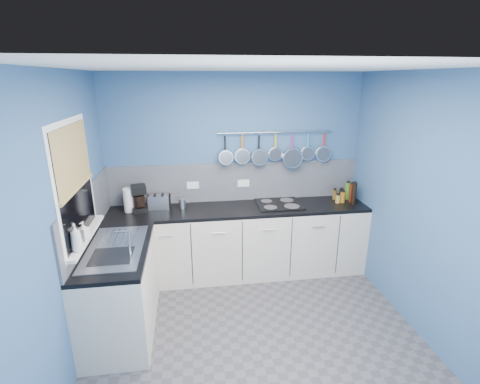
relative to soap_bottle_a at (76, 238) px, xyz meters
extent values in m
cube|color=#47474C|center=(1.53, 0.02, -1.18)|extent=(3.20, 3.00, 0.02)
cube|color=white|center=(1.53, 0.02, 1.34)|extent=(3.20, 3.00, 0.02)
cube|color=#335885|center=(1.53, 1.53, 0.08)|extent=(3.20, 0.02, 2.50)
cube|color=#335885|center=(1.53, -1.49, 0.08)|extent=(3.20, 0.02, 2.50)
cube|color=#335885|center=(-0.08, 0.02, 0.08)|extent=(0.02, 3.00, 2.50)
cube|color=#335885|center=(3.14, 0.02, 0.08)|extent=(0.02, 3.00, 2.50)
cube|color=gray|center=(1.53, 1.51, -0.02)|extent=(3.20, 0.02, 0.50)
cube|color=gray|center=(-0.06, 0.62, -0.02)|extent=(0.02, 1.80, 0.50)
cube|color=beige|center=(1.53, 1.22, -0.74)|extent=(3.20, 0.60, 0.86)
cube|color=black|center=(1.53, 1.22, -0.29)|extent=(3.20, 0.60, 0.04)
cube|color=beige|center=(0.23, 0.32, -0.74)|extent=(0.60, 1.20, 0.86)
cube|color=black|center=(0.23, 0.32, -0.29)|extent=(0.60, 1.20, 0.04)
cube|color=white|center=(-0.05, 0.32, 0.38)|extent=(0.01, 1.00, 1.10)
cube|color=black|center=(-0.04, 0.32, 0.38)|extent=(0.01, 0.90, 1.00)
cube|color=tan|center=(-0.03, 0.32, 0.61)|extent=(0.01, 0.90, 0.55)
cube|color=white|center=(-0.02, 0.32, -0.13)|extent=(0.10, 0.98, 0.03)
cube|color=silver|center=(0.23, 0.32, -0.27)|extent=(0.50, 0.95, 0.01)
cube|color=white|center=(0.98, 1.49, -0.04)|extent=(0.15, 0.01, 0.09)
cube|color=white|center=(1.63, 1.49, -0.04)|extent=(0.15, 0.01, 0.09)
cylinder|color=silver|center=(2.03, 1.47, 0.61)|extent=(1.45, 0.02, 0.02)
imported|color=white|center=(0.00, 0.00, 0.00)|extent=(0.12, 0.12, 0.24)
imported|color=white|center=(0.00, 0.21, -0.03)|extent=(0.10, 0.10, 0.17)
cylinder|color=white|center=(0.22, 1.28, -0.13)|extent=(0.16, 0.16, 0.28)
cube|color=silver|center=(0.56, 1.34, -0.19)|extent=(0.26, 0.15, 0.17)
cylinder|color=silver|center=(0.84, 1.30, -0.21)|extent=(0.10, 0.10, 0.12)
cube|color=black|center=(2.05, 1.26, -0.26)|extent=(0.56, 0.49, 0.01)
cylinder|color=#3F721E|center=(2.98, 1.33, -0.16)|extent=(0.07, 0.07, 0.23)
cylinder|color=black|center=(2.91, 1.34, -0.20)|extent=(0.06, 0.06, 0.13)
cylinder|color=brown|center=(2.82, 1.35, -0.21)|extent=(0.05, 0.05, 0.13)
cylinder|color=#4C190C|center=(2.99, 1.23, -0.15)|extent=(0.05, 0.05, 0.24)
cylinder|color=#8C5914|center=(2.87, 1.22, -0.20)|extent=(0.07, 0.07, 0.14)
cylinder|color=olive|center=(2.81, 1.22, -0.22)|extent=(0.07, 0.07, 0.10)
cylinder|color=black|center=(2.99, 1.15, -0.13)|extent=(0.06, 0.06, 0.27)
camera|label=1|loc=(0.96, -2.80, 1.25)|focal=26.32mm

